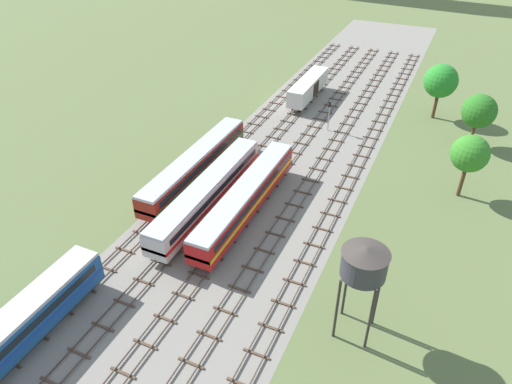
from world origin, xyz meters
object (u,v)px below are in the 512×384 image
(signal_post_nearest, at_px, (329,112))
(passenger_coach_left_near, at_px, (208,191))
(water_tower, at_px, (364,263))
(freight_boxcar_left_far, at_px, (308,87))
(passenger_coach_far_left_midfar, at_px, (196,163))
(passenger_coach_centre_left_mid, at_px, (246,197))

(signal_post_nearest, bearing_deg, passenger_coach_left_near, -104.66)
(passenger_coach_left_near, distance_m, water_tower, 23.15)
(freight_boxcar_left_far, bearing_deg, passenger_coach_far_left_midfar, -98.30)
(passenger_coach_left_near, distance_m, freight_boxcar_left_far, 35.66)
(water_tower, height_order, signal_post_nearest, water_tower)
(passenger_coach_far_left_midfar, bearing_deg, water_tower, -31.72)
(freight_boxcar_left_far, bearing_deg, passenger_coach_centre_left_mid, -82.67)
(passenger_coach_centre_left_mid, xyz_separation_m, water_tower, (15.58, -11.13, 5.24))
(passenger_coach_left_near, height_order, passenger_coach_far_left_midfar, same)
(passenger_coach_centre_left_mid, xyz_separation_m, signal_post_nearest, (2.24, 24.87, 0.51))
(passenger_coach_left_near, relative_size, signal_post_nearest, 4.51)
(passenger_coach_centre_left_mid, relative_size, water_tower, 2.34)
(passenger_coach_left_near, distance_m, signal_post_nearest, 26.57)
(passenger_coach_centre_left_mid, bearing_deg, passenger_coach_left_near, -169.46)
(passenger_coach_left_near, bearing_deg, freight_boxcar_left_far, 89.99)
(passenger_coach_centre_left_mid, relative_size, signal_post_nearest, 4.51)
(passenger_coach_centre_left_mid, height_order, water_tower, water_tower)
(passenger_coach_centre_left_mid, height_order, signal_post_nearest, signal_post_nearest)
(freight_boxcar_left_far, bearing_deg, passenger_coach_left_near, -90.01)
(passenger_coach_far_left_midfar, xyz_separation_m, water_tower, (24.54, -15.17, 5.24))
(passenger_coach_left_near, height_order, passenger_coach_centre_left_mid, same)
(passenger_coach_centre_left_mid, distance_m, passenger_coach_far_left_midfar, 9.84)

